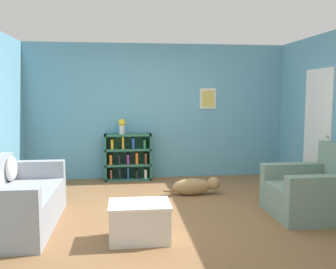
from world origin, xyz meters
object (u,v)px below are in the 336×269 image
Objects in this scene: recliner_chair at (316,192)px; dog at (196,186)px; couch at (14,203)px; vase at (122,125)px; coffee_table at (140,220)px; bookshelf at (128,157)px.

recliner_chair is 1.13× the size of dog.
couch is at bearing -180.00° from recliner_chair.
vase reaches higher than couch.
bookshelf is at bearing 91.76° from coffee_table.
recliner_chair is (2.50, -2.42, -0.11)m from bookshelf.
recliner_chair is 1.54× the size of coffee_table.
recliner_chair is at bearing -40.37° from dog.
coffee_table is (0.09, -3.00, -0.20)m from bookshelf.
vase is at bearing -171.03° from bookshelf.
bookshelf is (1.44, 2.42, 0.12)m from couch.
bookshelf is 3.06× the size of vase.
coffee_table is at bearing -166.37° from recliner_chair.
vase is (-1.19, 1.19, 0.91)m from dog.
vase reaches higher than dog.
couch is 1.64m from coffee_table.
bookshelf is 1.65m from dog.
coffee_table is 0.73× the size of dog.
vase is at bearing 93.92° from coffee_table.
dog is (0.99, 1.79, -0.09)m from coffee_table.
bookshelf is at bearing 59.26° from couch.
dog is at bearing -44.95° from vase.
coffee_table is 2.39× the size of vase.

